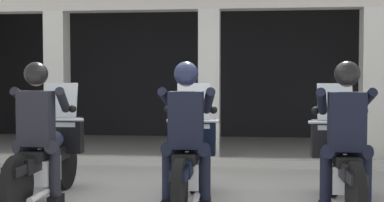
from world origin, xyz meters
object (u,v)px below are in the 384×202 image
motorcycle_left (48,157)px  police_officer_right (346,124)px  police_officer_center (186,123)px  motorcycle_right (341,162)px  motorcycle_center (189,159)px  police_officer_left (37,121)px

motorcycle_left → police_officer_right: bearing=-7.2°
police_officer_center → motorcycle_right: size_ratio=0.78×
motorcycle_center → police_officer_center: bearing=-90.4°
motorcycle_center → police_officer_center: 0.52m
police_officer_right → motorcycle_center: bearing=165.6°
motorcycle_center → motorcycle_right: 1.65m
police_officer_center → police_officer_right: bearing=-0.6°
police_officer_left → motorcycle_center: bearing=7.5°
motorcycle_left → motorcycle_center: same height
police_officer_left → police_officer_center: 1.65m
motorcycle_left → police_officer_left: size_ratio=1.29×
police_officer_left → police_officer_right: 3.30m
motorcycle_left → police_officer_center: 1.73m
police_officer_center → police_officer_right: (1.65, -0.01, 0.00)m
police_officer_right → motorcycle_right: bearing=85.6°
police_officer_left → motorcycle_center: size_ratio=0.78×
police_officer_left → motorcycle_right: (3.30, 0.25, -0.44)m
motorcycle_right → police_officer_right: (-0.00, -0.28, 0.44)m
motorcycle_left → motorcycle_right: (3.30, -0.03, 0.00)m
police_officer_center → police_officer_left: bearing=179.3°
police_officer_center → police_officer_right: same height
motorcycle_left → police_officer_center: (1.65, -0.30, 0.44)m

